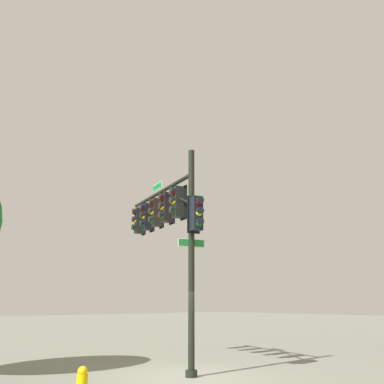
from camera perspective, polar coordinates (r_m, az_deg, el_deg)
ground_plane at (r=14.17m, az=-0.09°, el=-23.01°), size 120.00×120.00×0.00m
signal_pole_assembly at (r=16.08m, az=-3.31°, el=-3.60°), size 6.11×1.96×7.16m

